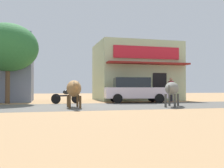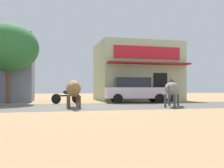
% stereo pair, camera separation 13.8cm
% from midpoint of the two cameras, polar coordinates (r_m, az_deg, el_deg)
% --- Properties ---
extents(ground, '(80.00, 80.00, 0.00)m').
position_cam_midpoint_polar(ground, '(13.45, -7.73, -4.93)').
color(ground, tan).
extents(asphalt_road, '(72.00, 5.45, 0.00)m').
position_cam_midpoint_polar(asphalt_road, '(13.45, -7.73, -4.92)').
color(asphalt_road, '#5B5953').
rests_on(asphalt_road, ground).
extents(storefront_right_club, '(6.46, 5.67, 4.61)m').
position_cam_midpoint_polar(storefront_right_club, '(21.66, 5.62, 2.64)').
color(storefront_right_club, '#B5C497').
rests_on(storefront_right_club, ground).
extents(roadside_tree, '(3.71, 3.71, 4.97)m').
position_cam_midpoint_polar(roadside_tree, '(17.55, -21.53, 7.41)').
color(roadside_tree, brown).
rests_on(roadside_tree, ground).
extents(parked_hatchback_car, '(4.32, 2.42, 1.64)m').
position_cam_midpoint_polar(parked_hatchback_car, '(17.27, 5.25, -1.29)').
color(parked_hatchback_car, silver).
rests_on(parked_hatchback_car, ground).
extents(parked_motorcycle, '(1.86, 0.96, 1.05)m').
position_cam_midpoint_polar(parked_motorcycle, '(16.52, -9.63, -2.58)').
color(parked_motorcycle, black).
rests_on(parked_motorcycle, ground).
extents(cow_near_brown, '(0.75, 2.71, 1.32)m').
position_cam_midpoint_polar(cow_near_brown, '(12.70, -8.12, -1.04)').
color(cow_near_brown, olive).
rests_on(cow_near_brown, ground).
extents(cow_far_dark, '(1.81, 2.27, 1.26)m').
position_cam_midpoint_polar(cow_far_dark, '(13.59, 13.29, -1.01)').
color(cow_far_dark, gray).
rests_on(cow_far_dark, ground).
extents(pedestrian_by_shop, '(0.31, 0.61, 1.70)m').
position_cam_midpoint_polar(pedestrian_by_shop, '(19.07, 13.13, -0.77)').
color(pedestrian_by_shop, '#262633').
rests_on(pedestrian_by_shop, ground).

